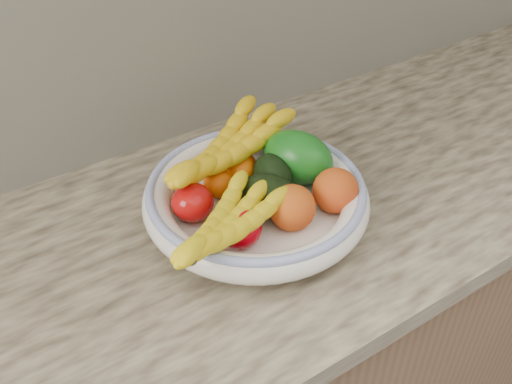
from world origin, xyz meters
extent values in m
cube|color=brown|center=(0.00, 1.68, 0.43)|extent=(2.40, 0.62, 0.86)
cube|color=#C0AF89|center=(0.00, 1.68, 0.88)|extent=(2.44, 0.66, 0.04)
cube|color=beige|center=(0.00, 1.99, 1.15)|extent=(2.40, 0.02, 0.50)
cylinder|color=white|center=(0.00, 1.66, 0.91)|extent=(0.13, 0.13, 0.02)
cylinder|color=white|center=(0.00, 1.66, 0.92)|extent=(0.32, 0.32, 0.01)
torus|color=white|center=(0.00, 1.66, 0.95)|extent=(0.39, 0.39, 0.05)
torus|color=#3C53AB|center=(0.00, 1.66, 0.97)|extent=(0.37, 0.37, 0.02)
ellipsoid|color=#F26405|center=(-0.02, 1.75, 0.95)|extent=(0.07, 0.07, 0.05)
ellipsoid|color=#E34B04|center=(0.03, 1.75, 0.95)|extent=(0.06, 0.06, 0.04)
ellipsoid|color=#FF6B05|center=(0.02, 1.74, 0.95)|extent=(0.07, 0.07, 0.05)
ellipsoid|color=#F26005|center=(-0.04, 1.72, 0.95)|extent=(0.05, 0.05, 0.05)
ellipsoid|color=#B80C0C|center=(-0.11, 1.69, 0.96)|extent=(0.08, 0.08, 0.06)
ellipsoid|color=#B4000C|center=(-0.07, 1.60, 0.96)|extent=(0.09, 0.09, 0.06)
ellipsoid|color=black|center=(0.01, 1.64, 0.96)|extent=(0.12, 0.13, 0.07)
ellipsoid|color=black|center=(0.05, 1.68, 0.96)|extent=(0.10, 0.12, 0.07)
ellipsoid|color=#105912|center=(0.11, 1.69, 0.98)|extent=(0.16, 0.17, 0.12)
ellipsoid|color=orange|center=(0.02, 1.59, 0.97)|extent=(0.09, 0.09, 0.08)
ellipsoid|color=orange|center=(0.11, 1.58, 0.97)|extent=(0.09, 0.09, 0.08)
camera|label=1|loc=(-0.42, 1.02, 1.56)|focal=40.00mm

